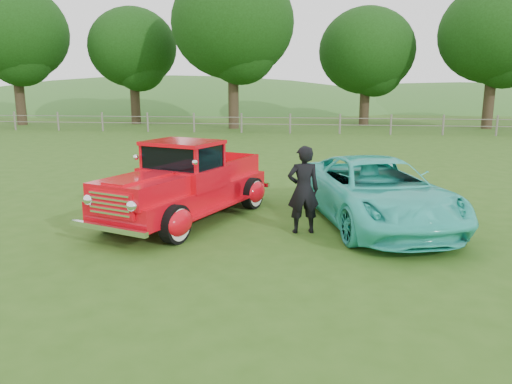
# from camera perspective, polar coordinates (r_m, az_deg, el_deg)

# --- Properties ---
(ground) EXTENTS (140.00, 140.00, 0.00)m
(ground) POSITION_cam_1_polar(r_m,az_deg,el_deg) (9.26, -4.22, -6.61)
(ground) COLOR #2D5216
(ground) RESTS_ON ground
(distant_hills) EXTENTS (116.00, 60.00, 18.00)m
(distant_hills) POSITION_cam_1_polar(r_m,az_deg,el_deg) (68.71, 2.28, 6.00)
(distant_hills) COLOR #346926
(distant_hills) RESTS_ON ground
(fence_line) EXTENTS (48.00, 0.12, 1.20)m
(fence_line) POSITION_cam_1_polar(r_m,az_deg,el_deg) (30.73, 3.92, 7.82)
(fence_line) COLOR #6D685C
(fence_line) RESTS_ON ground
(tree_far_west) EXTENTS (7.60, 7.60, 9.93)m
(tree_far_west) POSITION_cam_1_polar(r_m,az_deg,el_deg) (41.01, -25.97, 16.01)
(tree_far_west) COLOR #302118
(tree_far_west) RESTS_ON ground
(tree_mid_west) EXTENTS (6.40, 6.40, 8.46)m
(tree_mid_west) POSITION_cam_1_polar(r_m,az_deg,el_deg) (39.17, -13.93, 15.71)
(tree_mid_west) COLOR #302118
(tree_mid_west) RESTS_ON ground
(tree_near_west) EXTENTS (8.00, 8.00, 10.42)m
(tree_near_west) POSITION_cam_1_polar(r_m,az_deg,el_deg) (34.28, -2.67, 18.67)
(tree_near_west) COLOR #302118
(tree_near_west) RESTS_ON ground
(tree_near_east) EXTENTS (6.80, 6.80, 8.33)m
(tree_near_east) POSITION_cam_1_polar(r_m,az_deg,el_deg) (37.79, 12.55, 15.45)
(tree_near_east) COLOR #302118
(tree_near_east) RESTS_ON ground
(tree_mid_east) EXTENTS (7.20, 7.20, 9.44)m
(tree_mid_east) POSITION_cam_1_polar(r_m,az_deg,el_deg) (37.45, 25.69, 16.02)
(tree_mid_east) COLOR #302118
(tree_mid_east) RESTS_ON ground
(red_pickup) EXTENTS (3.44, 5.28, 1.78)m
(red_pickup) POSITION_cam_1_polar(r_m,az_deg,el_deg) (11.18, -8.06, 0.83)
(red_pickup) COLOR black
(red_pickup) RESTS_ON ground
(teal_sedan) EXTENTS (3.67, 5.56, 1.42)m
(teal_sedan) POSITION_cam_1_polar(r_m,az_deg,el_deg) (11.07, 13.58, 0.04)
(teal_sedan) COLOR #32C9B7
(teal_sedan) RESTS_ON ground
(man) EXTENTS (0.74, 0.57, 1.79)m
(man) POSITION_cam_1_polar(r_m,az_deg,el_deg) (10.11, 5.43, 0.26)
(man) COLOR black
(man) RESTS_ON ground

